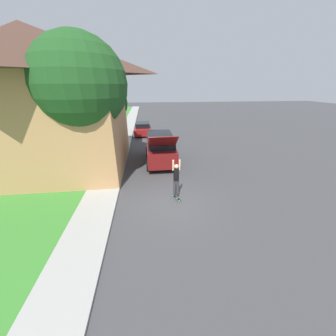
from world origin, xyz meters
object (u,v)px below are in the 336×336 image
(lawn_tree_near, at_px, (81,84))
(suv_parked, at_px, (160,148))
(lawn_tree_far, at_px, (107,103))
(skateboarder, at_px, (176,177))
(car_down_street, at_px, (143,128))
(skateboard, at_px, (177,197))

(lawn_tree_near, bearing_deg, suv_parked, 31.82)
(lawn_tree_far, bearing_deg, lawn_tree_near, -89.85)
(skateboarder, bearing_deg, lawn_tree_far, 117.40)
(lawn_tree_near, distance_m, car_down_street, 13.10)
(lawn_tree_near, height_order, car_down_street, lawn_tree_near)
(lawn_tree_near, distance_m, lawn_tree_far, 6.44)
(lawn_tree_near, relative_size, car_down_street, 1.86)
(lawn_tree_near, bearing_deg, skateboarder, -29.03)
(skateboarder, bearing_deg, lawn_tree_near, 150.97)
(lawn_tree_far, height_order, skateboarder, lawn_tree_far)
(skateboard, bearing_deg, lawn_tree_near, 150.56)
(skateboarder, xyz_separation_m, skateboard, (0.04, -0.07, -1.16))
(car_down_street, bearing_deg, skateboarder, -82.89)
(car_down_street, xyz_separation_m, skateboard, (1.84, -14.47, -0.58))
(car_down_street, bearing_deg, suv_parked, -81.45)
(lawn_tree_near, height_order, suv_parked, lawn_tree_near)
(skateboarder, bearing_deg, car_down_street, 97.11)
(lawn_tree_far, distance_m, suv_parked, 6.29)
(car_down_street, bearing_deg, skateboard, -82.76)
(lawn_tree_near, xyz_separation_m, suv_parked, (4.15, 2.57, -4.33))
(suv_parked, xyz_separation_m, skateboard, (0.44, -5.16, -1.06))
(car_down_street, distance_m, skateboarder, 14.52)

